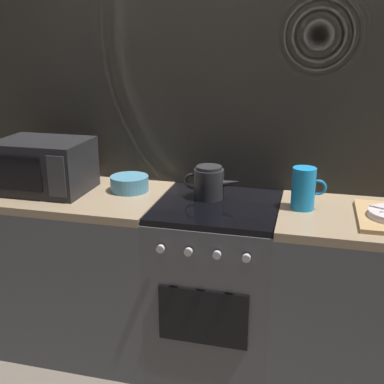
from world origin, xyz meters
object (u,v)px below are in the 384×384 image
at_px(stove_unit, 216,286).
at_px(kettle, 209,183).
at_px(mixing_bowl, 130,183).
at_px(microwave, 44,166).
at_px(pitcher, 304,188).

height_order(stove_unit, kettle, kettle).
bearing_deg(kettle, mixing_bowl, 178.09).
relative_size(microwave, mixing_bowl, 2.30).
distance_m(stove_unit, pitcher, 0.68).
xyz_separation_m(stove_unit, kettle, (-0.06, 0.08, 0.53)).
height_order(stove_unit, pitcher, pitcher).
height_order(microwave, kettle, microwave).
distance_m(kettle, pitcher, 0.47).
bearing_deg(microwave, kettle, 5.73).
height_order(microwave, mixing_bowl, microwave).
xyz_separation_m(stove_unit, mixing_bowl, (-0.49, 0.09, 0.49)).
bearing_deg(kettle, microwave, -174.27).
distance_m(stove_unit, kettle, 0.54).
relative_size(mixing_bowl, pitcher, 1.00).
bearing_deg(stove_unit, pitcher, 4.63).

